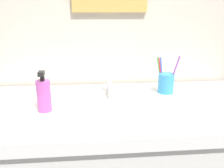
# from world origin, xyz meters

# --- Properties ---
(tiled_wall_back) EXTENTS (2.44, 0.04, 2.40)m
(tiled_wall_back) POSITION_xyz_m (0.00, 0.32, 1.20)
(tiled_wall_back) COLOR beige
(tiled_wall_back) RESTS_ON ground
(sink_basin) EXTENTS (0.39, 0.39, 0.11)m
(sink_basin) POSITION_xyz_m (-0.02, -0.04, 0.84)
(sink_basin) COLOR white
(sink_basin) RESTS_ON vanity_counter
(faucet) EXTENTS (0.02, 0.16, 0.10)m
(faucet) POSITION_xyz_m (-0.02, 0.14, 0.92)
(faucet) COLOR silver
(faucet) RESTS_ON sink_basin
(toothbrush_cup) EXTENTS (0.07, 0.07, 0.09)m
(toothbrush_cup) POSITION_xyz_m (0.25, 0.12, 0.92)
(toothbrush_cup) COLOR #338CCC
(toothbrush_cup) RESTS_ON vanity_counter
(toothbrush_green) EXTENTS (0.04, 0.04, 0.18)m
(toothbrush_green) POSITION_xyz_m (0.22, 0.15, 0.98)
(toothbrush_green) COLOR green
(toothbrush_green) RESTS_ON toothbrush_cup
(toothbrush_red) EXTENTS (0.03, 0.05, 0.18)m
(toothbrush_red) POSITION_xyz_m (0.22, 0.15, 0.98)
(toothbrush_red) COLOR red
(toothbrush_red) RESTS_ON toothbrush_cup
(toothbrush_blue) EXTENTS (0.03, 0.04, 0.18)m
(toothbrush_blue) POSITION_xyz_m (0.23, 0.15, 0.98)
(toothbrush_blue) COLOR blue
(toothbrush_blue) RESTS_ON toothbrush_cup
(toothbrush_purple) EXTENTS (0.06, 0.04, 0.20)m
(toothbrush_purple) POSITION_xyz_m (0.28, 0.10, 0.99)
(toothbrush_purple) COLOR purple
(toothbrush_purple) RESTS_ON toothbrush_cup
(soap_dispenser) EXTENTS (0.05, 0.06, 0.16)m
(soap_dispenser) POSITION_xyz_m (-0.28, -0.04, 0.94)
(soap_dispenser) COLOR #B24CA5
(soap_dispenser) RESTS_ON vanity_counter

